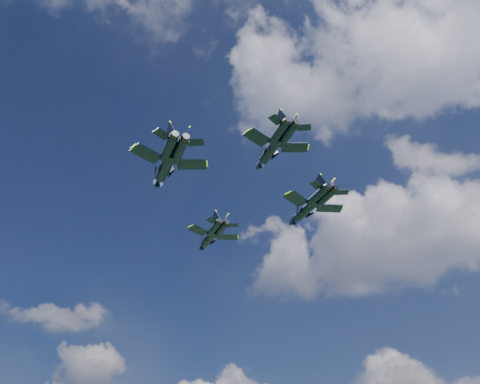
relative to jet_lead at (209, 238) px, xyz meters
name	(u,v)px	position (x,y,z in m)	size (l,w,h in m)	color
jet_lead	(209,238)	(0.00, 0.00, 0.00)	(13.05, 11.05, 3.31)	black
jet_left	(165,168)	(4.45, -21.61, 1.82)	(15.76, 14.14, 4.09)	black
jet_right	(305,210)	(20.65, 0.70, 0.86)	(15.21, 12.51, 3.82)	black
jet_slot	(270,151)	(23.51, -20.38, -0.94)	(12.76, 11.33, 3.29)	black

